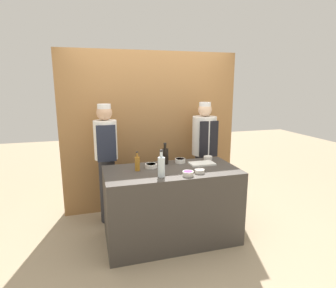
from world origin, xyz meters
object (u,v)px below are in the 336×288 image
object	(u,v)px
bottle_amber	(137,163)
cutting_board	(202,163)
chef_right	(204,153)
bottle_clear	(161,166)
sauce_bowl_white	(208,158)
chef_left	(106,159)
sauce_bowl_yellow	(151,166)
sauce_bowl_purple	(188,173)
sauce_bowl_red	(180,160)
sauce_bowl_green	(200,171)
bottle_soy	(165,156)

from	to	relation	value
bottle_amber	cutting_board	bearing A→B (deg)	2.48
chef_right	bottle_clear	bearing A→B (deg)	-134.30
sauce_bowl_white	chef_left	xyz separation A→B (m)	(-1.33, 0.41, -0.02)
sauce_bowl_yellow	chef_right	bearing A→B (deg)	30.95
sauce_bowl_yellow	sauce_bowl_purple	xyz separation A→B (m)	(0.33, -0.42, 0.00)
chef_left	chef_right	bearing A→B (deg)	-0.01
sauce_bowl_red	cutting_board	distance (m)	0.29
sauce_bowl_purple	bottle_clear	bearing A→B (deg)	169.33
sauce_bowl_white	sauce_bowl_red	distance (m)	0.42
sauce_bowl_white	cutting_board	size ratio (longest dim) A/B	0.36
sauce_bowl_red	bottle_amber	world-z (taller)	bottle_amber
chef_right	bottle_amber	bearing A→B (deg)	-150.37
sauce_bowl_purple	sauce_bowl_red	world-z (taller)	sauce_bowl_red
bottle_amber	chef_left	bearing A→B (deg)	116.27
sauce_bowl_yellow	sauce_bowl_green	distance (m)	0.61
sauce_bowl_red	bottle_amber	xyz separation A→B (m)	(-0.60, -0.19, 0.06)
cutting_board	sauce_bowl_white	bearing A→B (deg)	48.78
bottle_amber	bottle_soy	bearing A→B (deg)	26.61
sauce_bowl_white	sauce_bowl_purple	bearing A→B (deg)	-130.93
sauce_bowl_white	bottle_amber	xyz separation A→B (m)	(-1.01, -0.23, 0.07)
cutting_board	chef_right	xyz separation A→B (m)	(0.28, 0.60, -0.03)
bottle_clear	sauce_bowl_green	bearing A→B (deg)	0.30
chef_left	sauce_bowl_green	bearing A→B (deg)	-43.18
bottle_amber	chef_left	distance (m)	0.72
sauce_bowl_yellow	chef_left	size ratio (longest dim) A/B	0.09
sauce_bowl_purple	cutting_board	xyz separation A→B (m)	(0.33, 0.38, -0.02)
sauce_bowl_red	chef_left	world-z (taller)	chef_left
sauce_bowl_green	bottle_soy	xyz separation A→B (m)	(-0.28, 0.49, 0.08)
sauce_bowl_yellow	chef_left	bearing A→B (deg)	131.36
bottle_soy	chef_left	bearing A→B (deg)	148.11
bottle_clear	chef_right	distance (m)	1.31
sauce_bowl_purple	chef_left	world-z (taller)	chef_left
chef_right	cutting_board	bearing A→B (deg)	-115.20
sauce_bowl_purple	cutting_board	size ratio (longest dim) A/B	0.40
cutting_board	sauce_bowl_purple	bearing A→B (deg)	-130.78
bottle_soy	chef_left	xyz separation A→B (m)	(-0.71, 0.44, -0.10)
bottle_clear	chef_left	distance (m)	1.08
sauce_bowl_yellow	sauce_bowl_purple	size ratio (longest dim) A/B	1.21
sauce_bowl_yellow	bottle_soy	distance (m)	0.26
chef_right	bottle_soy	bearing A→B (deg)	-148.81
sauce_bowl_green	chef_left	distance (m)	1.36
bottle_amber	sauce_bowl_yellow	bearing A→B (deg)	22.24
cutting_board	chef_left	xyz separation A→B (m)	(-1.16, 0.60, -0.01)
sauce_bowl_red	cutting_board	bearing A→B (deg)	-31.56
sauce_bowl_purple	bottle_amber	bearing A→B (deg)	145.88
sauce_bowl_yellow	sauce_bowl_red	xyz separation A→B (m)	(0.42, 0.11, 0.00)
chef_left	cutting_board	bearing A→B (deg)	-27.55
sauce_bowl_white	sauce_bowl_green	size ratio (longest dim) A/B	1.02
sauce_bowl_green	cutting_board	bearing A→B (deg)	62.69
sauce_bowl_green	bottle_amber	world-z (taller)	bottle_amber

